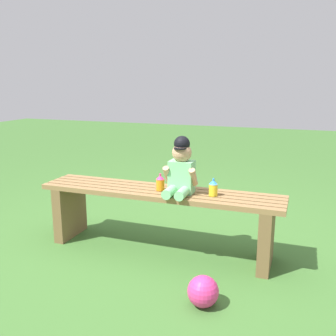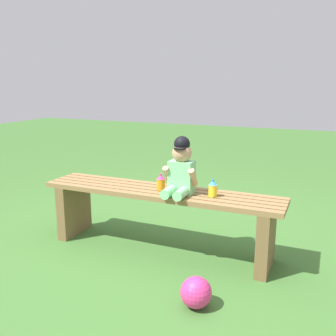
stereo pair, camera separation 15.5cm
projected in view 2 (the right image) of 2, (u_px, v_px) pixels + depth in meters
ground_plane at (160, 249)px, 2.84m from camera, size 16.00×16.00×0.00m
park_bench at (160, 209)px, 2.77m from camera, size 1.79×0.35×0.47m
child_figure at (181, 169)px, 2.60m from camera, size 0.23×0.27×0.40m
sippy_cup_left at (161, 182)px, 2.71m from camera, size 0.06×0.06×0.12m
sippy_cup_right at (213, 188)px, 2.55m from camera, size 0.06×0.06×0.12m
toy_ball at (196, 292)px, 2.09m from camera, size 0.18×0.18×0.18m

